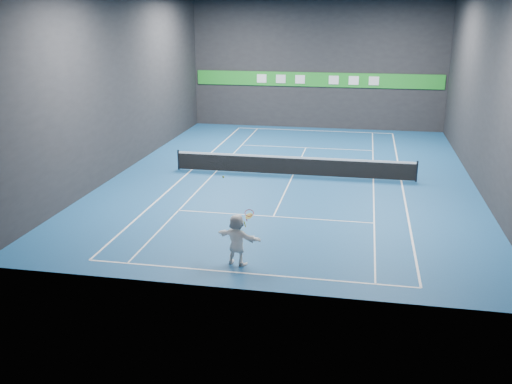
% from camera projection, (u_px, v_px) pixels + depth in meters
% --- Properties ---
extents(ground, '(26.00, 26.00, 0.00)m').
position_uv_depth(ground, '(293.00, 175.00, 29.63)').
color(ground, navy).
rests_on(ground, ground).
extents(wall_back, '(18.00, 0.10, 9.00)m').
position_uv_depth(wall_back, '(317.00, 65.00, 40.45)').
color(wall_back, black).
rests_on(wall_back, ground).
extents(wall_front, '(18.00, 0.10, 9.00)m').
position_uv_depth(wall_front, '(238.00, 145.00, 16.10)').
color(wall_front, black).
rests_on(wall_front, ground).
extents(wall_left, '(0.10, 26.00, 9.00)m').
position_uv_depth(wall_left, '(124.00, 84.00, 29.89)').
color(wall_left, black).
rests_on(wall_left, ground).
extents(wall_right, '(0.10, 26.00, 9.00)m').
position_uv_depth(wall_right, '(486.00, 93.00, 26.66)').
color(wall_right, black).
rests_on(wall_right, ground).
extents(baseline_near, '(10.98, 0.08, 0.01)m').
position_uv_depth(baseline_near, '(246.00, 273.00, 18.50)').
color(baseline_near, white).
rests_on(baseline_near, ground).
extents(baseline_far, '(10.98, 0.08, 0.01)m').
position_uv_depth(baseline_far, '(314.00, 131.00, 40.77)').
color(baseline_far, white).
rests_on(baseline_far, ground).
extents(sideline_doubles_left, '(0.08, 23.78, 0.01)m').
position_uv_depth(sideline_doubles_left, '(192.00, 170.00, 30.62)').
color(sideline_doubles_left, white).
rests_on(sideline_doubles_left, ground).
extents(sideline_doubles_right, '(0.08, 23.78, 0.01)m').
position_uv_depth(sideline_doubles_right, '(401.00, 181.00, 28.65)').
color(sideline_doubles_right, white).
rests_on(sideline_doubles_right, ground).
extents(sideline_singles_left, '(0.06, 23.78, 0.01)m').
position_uv_depth(sideline_singles_left, '(216.00, 171.00, 30.37)').
color(sideline_singles_left, white).
rests_on(sideline_singles_left, ground).
extents(sideline_singles_right, '(0.06, 23.78, 0.01)m').
position_uv_depth(sideline_singles_right, '(373.00, 179.00, 28.90)').
color(sideline_singles_right, white).
rests_on(sideline_singles_right, ground).
extents(service_line_near, '(8.23, 0.06, 0.01)m').
position_uv_depth(service_line_near, '(273.00, 216.00, 23.64)').
color(service_line_near, white).
rests_on(service_line_near, ground).
extents(service_line_far, '(8.23, 0.06, 0.01)m').
position_uv_depth(service_line_far, '(306.00, 148.00, 35.63)').
color(service_line_far, white).
rests_on(service_line_far, ground).
extents(center_service_line, '(0.06, 12.80, 0.01)m').
position_uv_depth(center_service_line, '(293.00, 175.00, 29.63)').
color(center_service_line, white).
rests_on(center_service_line, ground).
extents(player, '(1.72, 1.02, 1.77)m').
position_uv_depth(player, '(237.00, 240.00, 18.92)').
color(player, white).
rests_on(player, ground).
extents(tennis_ball, '(0.07, 0.07, 0.07)m').
position_uv_depth(tennis_ball, '(223.00, 177.00, 18.39)').
color(tennis_ball, '#CAD523').
rests_on(tennis_ball, player).
extents(tennis_net, '(12.50, 0.10, 1.07)m').
position_uv_depth(tennis_net, '(293.00, 165.00, 29.47)').
color(tennis_net, black).
rests_on(tennis_net, ground).
extents(sponsor_banner, '(17.64, 0.11, 1.00)m').
position_uv_depth(sponsor_banner, '(317.00, 80.00, 40.69)').
color(sponsor_banner, '#209327').
rests_on(sponsor_banner, wall_back).
extents(tennis_racket, '(0.41, 0.37, 0.63)m').
position_uv_depth(tennis_racket, '(249.00, 215.00, 18.62)').
color(tennis_racket, red).
rests_on(tennis_racket, player).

